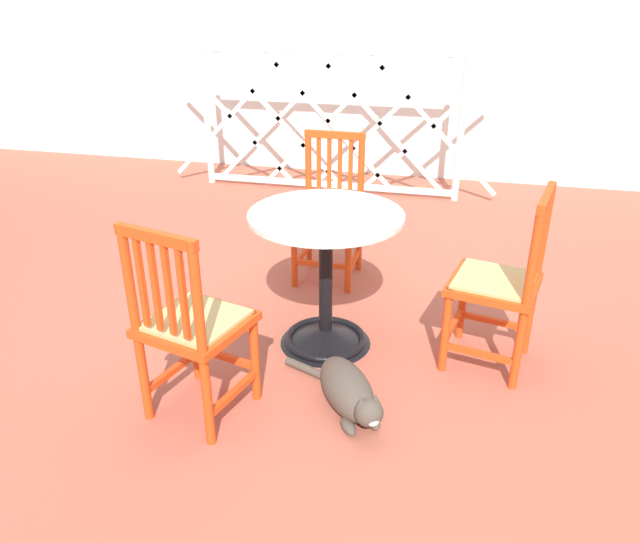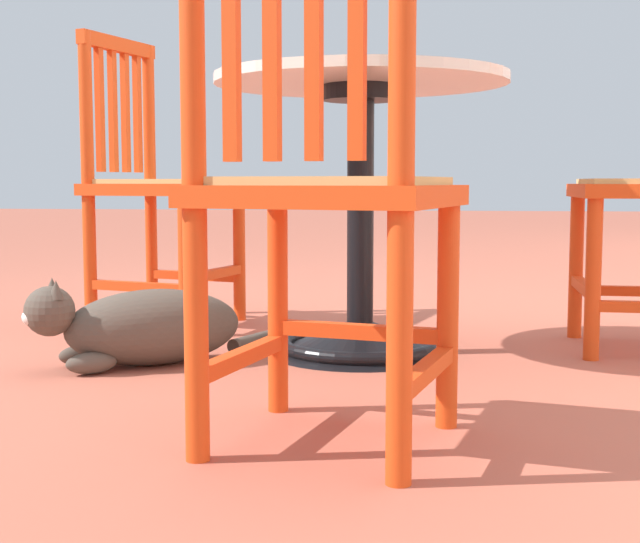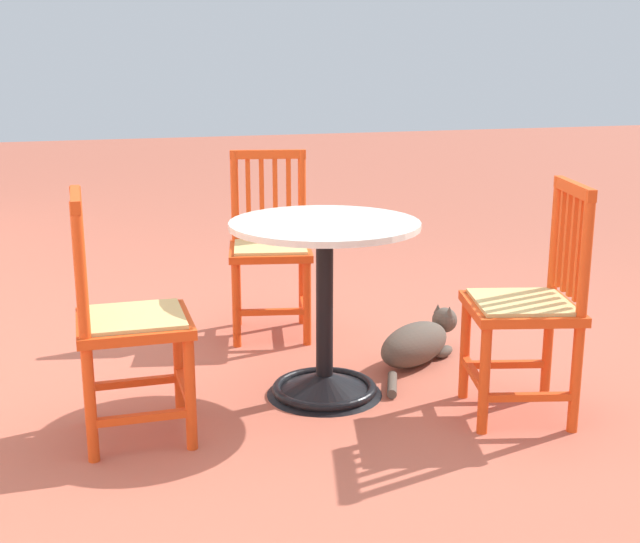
{
  "view_description": "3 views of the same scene",
  "coord_description": "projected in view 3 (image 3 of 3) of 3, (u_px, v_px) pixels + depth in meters",
  "views": [
    {
      "loc": [
        0.64,
        -2.46,
        1.73
      ],
      "look_at": [
        -0.02,
        0.27,
        0.39
      ],
      "focal_mm": 33.83,
      "sensor_mm": 36.0,
      "label": 1
    },
    {
      "loc": [
        2.36,
        0.42,
        0.46
      ],
      "look_at": [
        0.21,
        0.13,
        0.24
      ],
      "focal_mm": 50.15,
      "sensor_mm": 36.0,
      "label": 2
    },
    {
      "loc": [
        -3.05,
        1.18,
        1.35
      ],
      "look_at": [
        -0.02,
        0.24,
        0.54
      ],
      "focal_mm": 46.68,
      "sensor_mm": 36.0,
      "label": 3
    }
  ],
  "objects": [
    {
      "name": "ground_plane",
      "position": [
        373.0,
        390.0,
        3.49
      ],
      "size": [
        24.0,
        24.0,
        0.0
      ],
      "primitive_type": "plane",
      "color": "#AD5642"
    },
    {
      "name": "cafe_table",
      "position": [
        325.0,
        329.0,
        3.39
      ],
      "size": [
        0.76,
        0.76,
        0.73
      ],
      "color": "black",
      "rests_on": "ground_plane"
    },
    {
      "name": "orange_chair_at_corner",
      "position": [
        126.0,
        324.0,
        2.97
      ],
      "size": [
        0.41,
        0.41,
        0.91
      ],
      "color": "#D64214",
      "rests_on": "ground_plane"
    },
    {
      "name": "tabby_cat",
      "position": [
        419.0,
        342.0,
        3.8
      ],
      "size": [
        0.56,
        0.55,
        0.23
      ],
      "color": "#4C4238",
      "rests_on": "ground_plane"
    },
    {
      "name": "orange_chair_near_fence",
      "position": [
        529.0,
        307.0,
        3.16
      ],
      "size": [
        0.49,
        0.49,
        0.91
      ],
      "color": "#D64214",
      "rests_on": "ground_plane"
    },
    {
      "name": "orange_chair_facing_out",
      "position": [
        270.0,
        249.0,
        4.13
      ],
      "size": [
        0.48,
        0.48,
        0.91
      ],
      "color": "#D64214",
      "rests_on": "ground_plane"
    }
  ]
}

